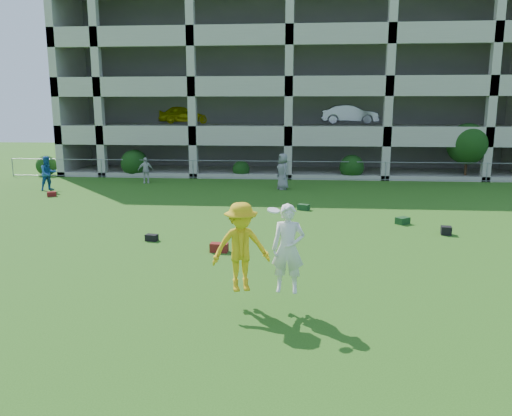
# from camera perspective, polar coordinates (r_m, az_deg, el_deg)

# --- Properties ---
(ground) EXTENTS (100.00, 100.00, 0.00)m
(ground) POSITION_cam_1_polar(r_m,az_deg,el_deg) (12.81, 1.47, -8.87)
(ground) COLOR #235114
(ground) RESTS_ON ground
(bystander_a) EXTENTS (1.12, 1.14, 1.86)m
(bystander_a) POSITION_cam_1_polar(r_m,az_deg,el_deg) (29.39, -22.66, 3.68)
(bystander_a) COLOR #204F95
(bystander_a) RESTS_ON ground
(bystander_b) EXTENTS (0.96, 0.60, 1.53)m
(bystander_b) POSITION_cam_1_polar(r_m,az_deg,el_deg) (30.50, -12.50, 4.24)
(bystander_b) COLOR silver
(bystander_b) RESTS_ON ground
(bystander_c) EXTENTS (0.96, 1.14, 1.98)m
(bystander_c) POSITION_cam_1_polar(r_m,az_deg,el_deg) (27.43, 3.09, 4.19)
(bystander_c) COLOR slate
(bystander_c) RESTS_ON ground
(bag_red_a) EXTENTS (0.57, 0.34, 0.28)m
(bag_red_a) POSITION_cam_1_polar(r_m,az_deg,el_deg) (15.68, -4.24, -4.53)
(bag_red_a) COLOR #611C10
(bag_red_a) RESTS_ON ground
(bag_black_b) EXTENTS (0.44, 0.33, 0.22)m
(bag_black_b) POSITION_cam_1_polar(r_m,az_deg,el_deg) (17.29, -11.84, -3.33)
(bag_black_b) COLOR black
(bag_black_b) RESTS_ON ground
(bag_green_c) EXTENTS (0.61, 0.59, 0.26)m
(bag_green_c) POSITION_cam_1_polar(r_m,az_deg,el_deg) (20.16, 16.41, -1.40)
(bag_green_c) COLOR #133618
(bag_green_c) RESTS_ON ground
(crate_d) EXTENTS (0.40, 0.40, 0.30)m
(crate_d) POSITION_cam_1_polar(r_m,az_deg,el_deg) (18.97, 20.90, -2.42)
(crate_d) COLOR black
(crate_d) RESTS_ON ground
(bag_red_f) EXTENTS (0.53, 0.46, 0.24)m
(bag_red_f) POSITION_cam_1_polar(r_m,az_deg,el_deg) (27.37, -22.31, 1.48)
(bag_red_f) COLOR #570F12
(bag_red_f) RESTS_ON ground
(bag_green_g) EXTENTS (0.58, 0.48, 0.25)m
(bag_green_g) POSITION_cam_1_polar(r_m,az_deg,el_deg) (22.08, 5.45, 0.10)
(bag_green_g) COLOR #143720
(bag_green_g) RESTS_ON ground
(frisbee_contest) EXTENTS (2.15, 1.11, 2.01)m
(frisbee_contest) POSITION_cam_1_polar(r_m,az_deg,el_deg) (11.05, -0.36, -4.52)
(frisbee_contest) COLOR gold
(frisbee_contest) RESTS_ON ground
(parking_garage) EXTENTS (30.00, 14.00, 12.00)m
(parking_garage) POSITION_cam_1_polar(r_m,az_deg,el_deg) (39.73, 4.06, 13.67)
(parking_garage) COLOR #9E998C
(parking_garage) RESTS_ON ground
(fence) EXTENTS (36.06, 0.06, 1.20)m
(fence) POSITION_cam_1_polar(r_m,az_deg,el_deg) (31.23, 3.64, 4.37)
(fence) COLOR gray
(fence) RESTS_ON ground
(shrub_row) EXTENTS (34.38, 2.52, 3.50)m
(shrub_row) POSITION_cam_1_polar(r_m,az_deg,el_deg) (32.06, 11.97, 5.94)
(shrub_row) COLOR #163D11
(shrub_row) RESTS_ON ground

